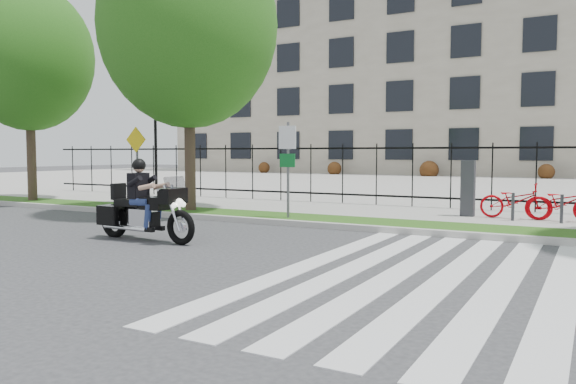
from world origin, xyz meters
The scene contains 14 objects.
ground centered at (0.00, 0.00, 0.00)m, with size 120.00×120.00×0.00m, color #323234.
curb centered at (0.00, 4.10, 0.07)m, with size 60.00×0.20×0.15m, color #AEABA4.
grass_verge centered at (0.00, 4.95, 0.07)m, with size 60.00×1.50×0.15m, color #214912.
sidewalk centered at (0.00, 7.45, 0.07)m, with size 60.00×3.50×0.15m, color gray.
plaza centered at (0.00, 25.00, 0.05)m, with size 80.00×34.00×0.10m, color gray.
crosswalk_stripes centered at (4.83, 0.00, 0.01)m, with size 5.70×8.00×0.01m, color silver, non-canonical shape.
iron_fence centered at (0.00, 9.20, 1.15)m, with size 30.00×0.06×2.00m, color black, non-canonical shape.
office_building centered at (0.00, 44.92, 9.97)m, with size 60.00×21.90×20.15m.
lamp_post_left centered at (-12.00, 12.00, 3.21)m, with size 1.06×0.70×4.25m.
street_tree_0 centered at (-11.49, 4.95, 5.21)m, with size 4.51×4.51×7.67m.
street_tree_1 centered at (-4.29, 4.95, 5.56)m, with size 5.21×5.21×8.42m.
sign_pole_regulatory centered at (-0.77, 4.58, 1.74)m, with size 0.50×0.09×2.50m.
sign_pole_warning centered at (-6.06, 4.58, 1.74)m, with size 0.78×0.09×2.49m.
motorcycle_rider centered at (-1.97, 0.56, 0.69)m, with size 2.70×0.81×2.08m.
Camera 1 is at (6.32, -8.25, 1.85)m, focal length 35.00 mm.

